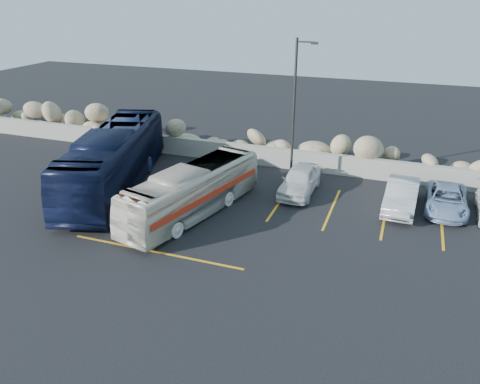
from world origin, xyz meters
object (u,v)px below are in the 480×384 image
(car_b, at_px, (402,196))
(car_d, at_px, (446,200))
(tour_coach, at_px, (114,159))
(lamppost, at_px, (295,110))
(car_a, at_px, (300,180))
(vintage_bus, at_px, (193,191))

(car_b, xyz_separation_m, car_d, (2.14, 0.55, -0.13))
(tour_coach, height_order, car_b, tour_coach)
(lamppost, xyz_separation_m, tour_coach, (-9.14, -3.73, -2.64))
(car_a, height_order, car_b, car_a)
(lamppost, relative_size, car_d, 1.88)
(car_b, bearing_deg, vintage_bus, -154.01)
(tour_coach, xyz_separation_m, car_a, (9.84, 2.69, -0.93))
(tour_coach, relative_size, car_b, 2.73)
(tour_coach, bearing_deg, vintage_bus, -33.07)
(tour_coach, xyz_separation_m, car_b, (15.12, 2.46, -0.94))
(lamppost, xyz_separation_m, car_a, (0.70, -1.04, -3.57))
(vintage_bus, bearing_deg, lamppost, 69.81)
(lamppost, distance_m, car_b, 7.08)
(lamppost, distance_m, car_a, 3.78)
(car_d, bearing_deg, car_b, -164.37)
(tour_coach, relative_size, car_a, 2.78)
(vintage_bus, height_order, car_b, vintage_bus)
(lamppost, bearing_deg, car_d, -5.07)
(vintage_bus, bearing_deg, car_d, 35.34)
(vintage_bus, relative_size, car_b, 2.03)
(vintage_bus, relative_size, car_a, 2.06)
(lamppost, distance_m, tour_coach, 10.22)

